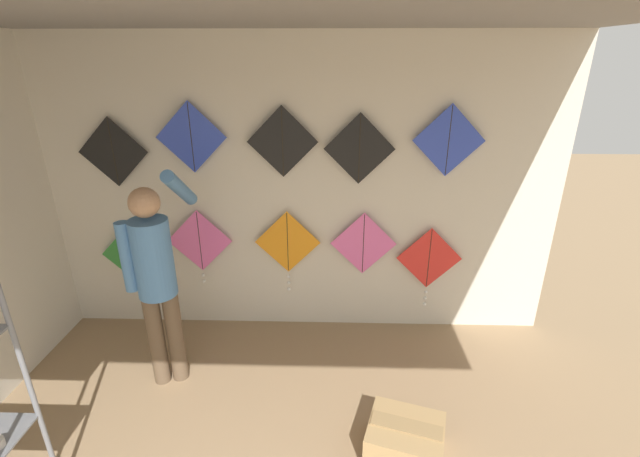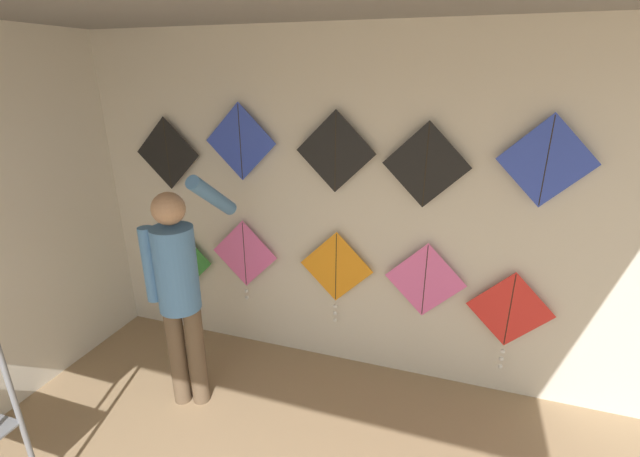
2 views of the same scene
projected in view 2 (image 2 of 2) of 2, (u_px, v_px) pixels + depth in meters
back_panel at (334, 211)px, 3.49m from camera, size 5.15×0.06×2.80m
shopkeeper at (179, 284)px, 3.08m from camera, size 0.45×0.69×1.83m
kite_0 at (182, 260)px, 4.05m from camera, size 0.63×0.01×0.63m
kite_1 at (245, 256)px, 3.81m from camera, size 0.63×0.04×0.77m
kite_2 at (336, 271)px, 3.56m from camera, size 0.63×0.04×0.84m
kite_3 at (425, 280)px, 3.34m from camera, size 0.63×0.01×0.63m
kite_4 at (509, 314)px, 3.22m from camera, size 0.63×0.04×0.84m
kite_5 at (167, 154)px, 3.70m from camera, size 0.63×0.01×0.63m
kite_6 at (240, 142)px, 3.45m from camera, size 0.63×0.01×0.63m
kite_7 at (335, 152)px, 3.22m from camera, size 0.63×0.01×0.63m
kite_8 at (426, 165)px, 3.05m from camera, size 0.63×0.01×0.63m
kite_9 at (547, 162)px, 2.79m from camera, size 0.63×0.01×0.63m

